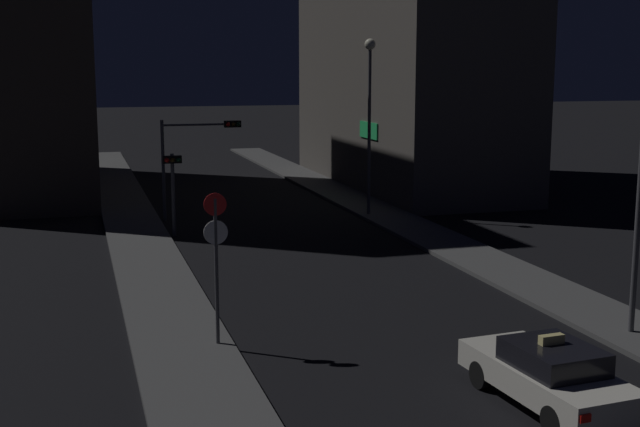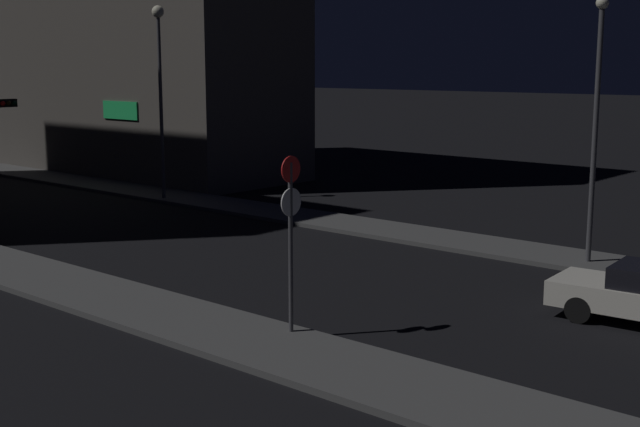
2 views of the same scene
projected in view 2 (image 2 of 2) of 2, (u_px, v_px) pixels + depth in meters
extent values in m
cube|color=#4C4C4C|center=(163.00, 195.00, 39.12)|extent=(2.61, 67.23, 0.15)
cube|color=#26CC66|center=(120.00, 110.00, 42.52)|extent=(0.08, 2.80, 0.90)
cylinder|color=black|center=(579.00, 310.00, 20.01)|extent=(0.27, 0.66, 0.64)
cylinder|color=black|center=(601.00, 295.00, 21.28)|extent=(0.27, 0.66, 0.64)
cube|color=black|center=(6.00, 103.00, 33.45)|extent=(0.80, 0.28, 0.32)
sphere|color=red|center=(3.00, 103.00, 33.15)|extent=(0.20, 0.20, 0.20)
sphere|color=#3F2D0C|center=(9.00, 103.00, 33.34)|extent=(0.20, 0.20, 0.20)
sphere|color=#0C3319|center=(14.00, 103.00, 33.52)|extent=(0.20, 0.20, 0.20)
cylinder|color=#47474C|center=(291.00, 248.00, 18.61)|extent=(0.10, 0.10, 3.81)
cylinder|color=red|center=(291.00, 169.00, 18.29)|extent=(0.58, 0.03, 0.58)
cylinder|color=white|center=(291.00, 202.00, 18.41)|extent=(0.62, 0.03, 0.62)
cylinder|color=#47474C|center=(595.00, 139.00, 25.04)|extent=(0.16, 0.16, 7.47)
sphere|color=#EAE5C6|center=(602.00, 3.00, 24.35)|extent=(0.38, 0.38, 0.38)
cylinder|color=#47474C|center=(161.00, 110.00, 37.15)|extent=(0.16, 0.16, 7.88)
sphere|color=#EAE5C6|center=(158.00, 12.00, 36.42)|extent=(0.53, 0.53, 0.53)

